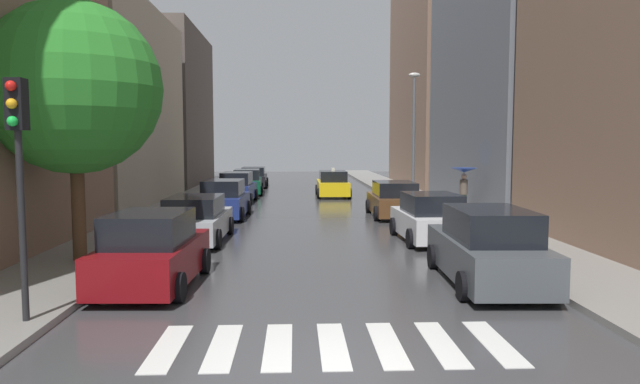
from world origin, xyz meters
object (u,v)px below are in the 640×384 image
Objects in this scene: parked_car_left_fourth at (237,188)px; pedestrian_foreground at (464,179)px; parked_car_left_fifth at (247,182)px; street_tree_left at (74,88)px; parked_car_left_sixth at (254,178)px; parked_car_right_second at (430,219)px; parked_car_right_nearest at (487,249)px; taxi_midroad at (333,184)px; lamp_post_right at (414,129)px; parked_car_right_third at (394,200)px; parked_car_left_second at (196,220)px; parked_car_left_nearest at (152,252)px; traffic_light_left_corner at (18,145)px; parked_car_left_third at (224,200)px.

parked_car_left_fourth is 12.85m from pedestrian_foreground.
street_tree_left reaches higher than parked_car_left_fifth.
parked_car_left_fourth is at bearing 81.10° from street_tree_left.
parked_car_left_sixth is 25.81m from parked_car_right_second.
parked_car_left_sixth is 31.46m from parked_car_right_nearest.
taxi_midroad is 7.91m from lamp_post_right.
parked_car_left_fifth is 22.44m from street_tree_left.
parked_car_right_nearest is at bearing -166.80° from parked_car_left_sixth.
parked_car_right_second is at bearing 17.96° from street_tree_left.
parked_car_left_fourth is at bearing 49.75° from parked_car_right_third.
parked_car_right_nearest is at bearing -164.98° from parked_car_left_fifth.
lamp_post_right reaches higher than parked_car_left_second.
taxi_midroad is at bearing 7.75° from parked_car_right_nearest.
pedestrian_foreground reaches higher than parked_car_right_second.
street_tree_left is 1.02× the size of lamp_post_right.
parked_car_left_nearest is at bearing -44.02° from street_tree_left.
pedestrian_foreground is at bearing -89.38° from parked_car_right_third.
taxi_midroad is at bearing 99.38° from pedestrian_foreground.
pedestrian_foreground is (3.13, 12.43, 0.89)m from parked_car_right_nearest.
parked_car_right_nearest is 1.09× the size of parked_car_right_third.
traffic_light_left_corner is (-9.38, -2.93, 2.45)m from parked_car_right_nearest.
lamp_post_right is (-1.51, 3.93, 2.36)m from pedestrian_foreground.
parked_car_left_fifth reaches higher than parked_car_left_second.
parked_car_right_third is (7.64, -18.08, 0.02)m from parked_car_left_sixth.
parked_car_left_second is at bearing -169.01° from pedestrian_foreground.
parked_car_left_third is 2.04× the size of pedestrian_foreground.
pedestrian_foreground is (10.95, -6.65, 0.93)m from parked_car_left_fourth.
lamp_post_right is (1.62, 16.37, 3.25)m from parked_car_right_nearest.
parked_car_right_nearest is (7.71, -30.50, 0.11)m from parked_car_left_sixth.
parked_car_right_second is 1.99× the size of pedestrian_foreground.
parked_car_right_third is 0.64× the size of street_tree_left.
taxi_midroad is 1.07× the size of traffic_light_left_corner.
parked_car_right_nearest reaches higher than parked_car_left_nearest.
parked_car_left_second is 0.96× the size of parked_car_left_fifth.
parked_car_left_sixth is at bearing 102.37° from pedestrian_foreground.
lamp_post_right reaches higher than parked_car_left_nearest.
parked_car_right_third is (7.84, 6.25, 0.02)m from parked_car_left_second.
pedestrian_foreground is at bearing -39.17° from parked_car_left_nearest.
street_tree_left is (-2.71, -28.01, 4.06)m from parked_car_left_sixth.
parked_car_left_nearest is 0.99× the size of parked_car_left_third.
pedestrian_foreground is at bearing 50.84° from traffic_light_left_corner.
parked_car_left_nearest is 0.87× the size of parked_car_left_fifth.
parked_car_right_second reaches higher than parked_car_right_third.
parked_car_left_third is (0.19, 6.13, 0.06)m from parked_car_left_second.
parked_car_left_fourth is 10.23m from parked_car_right_third.
parked_car_right_third is at bearing -113.11° from lamp_post_right.
parked_car_left_third is at bearing 83.78° from traffic_light_left_corner.
parked_car_right_second is at bearing -127.95° from parked_car_left_third.
taxi_midroad reaches higher than parked_car_right_third.
parked_car_left_fourth is 5.32m from parked_car_left_fifth.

